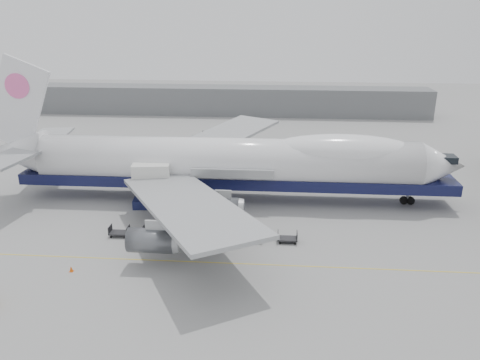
{
  "coord_description": "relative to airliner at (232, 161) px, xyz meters",
  "views": [
    {
      "loc": [
        6.52,
        -49.48,
        25.32
      ],
      "look_at": [
        2.22,
        6.0,
        5.09
      ],
      "focal_mm": 35.0,
      "sensor_mm": 36.0,
      "label": 1
    }
  ],
  "objects": [
    {
      "name": "airliner",
      "position": [
        0.0,
        0.0,
        0.0
      ],
      "size": [
        67.0,
        55.3,
        19.98
      ],
      "color": "white",
      "rests_on": "ground"
    },
    {
      "name": "ground",
      "position": [
        -0.64,
        -12.0,
        -5.62
      ],
      "size": [
        260.0,
        260.0,
        0.0
      ],
      "primitive_type": "plane",
      "color": "gray",
      "rests_on": "ground"
    },
    {
      "name": "dolly_3",
      "position": [
        -0.36,
        -12.67,
        -5.09
      ],
      "size": [
        2.3,
        1.35,
        1.3
      ],
      "color": "#2D2D30",
      "rests_on": "ground"
    },
    {
      "name": "dolly_1",
      "position": [
        -8.32,
        -12.67,
        -5.09
      ],
      "size": [
        2.3,
        1.35,
        1.3
      ],
      "color": "#2D2D30",
      "rests_on": "ground"
    },
    {
      "name": "dolly_5",
      "position": [
        7.6,
        -12.67,
        -5.09
      ],
      "size": [
        2.3,
        1.35,
        1.3
      ],
      "color": "#2D2D30",
      "rests_on": "ground"
    },
    {
      "name": "traffic_cone",
      "position": [
        -14.71,
        -20.9,
        -5.34
      ],
      "size": [
        0.41,
        0.41,
        0.61
      ],
      "rotation": [
        0.0,
        0.0,
        0.31
      ],
      "color": "#E4570C",
      "rests_on": "ground"
    },
    {
      "name": "hangar",
      "position": [
        -10.64,
        58.0,
        -2.12
      ],
      "size": [
        110.0,
        8.0,
        7.0
      ],
      "primitive_type": "cube",
      "color": "slate",
      "rests_on": "ground"
    },
    {
      "name": "apron_line",
      "position": [
        -0.64,
        -18.0,
        -5.62
      ],
      "size": [
        60.0,
        0.15,
        0.01
      ],
      "primitive_type": "cube",
      "color": "gold",
      "rests_on": "ground"
    },
    {
      "name": "catering_truck",
      "position": [
        -10.51,
        -3.48,
        -2.17
      ],
      "size": [
        5.62,
        4.19,
        6.18
      ],
      "rotation": [
        0.0,
        0.0,
        0.12
      ],
      "color": "#181E4A",
      "rests_on": "ground"
    },
    {
      "name": "dolly_2",
      "position": [
        -4.34,
        -12.67,
        -5.09
      ],
      "size": [
        2.3,
        1.35,
        1.3
      ],
      "color": "#2D2D30",
      "rests_on": "ground"
    },
    {
      "name": "dolly_4",
      "position": [
        3.62,
        -12.67,
        -5.09
      ],
      "size": [
        2.3,
        1.35,
        1.3
      ],
      "color": "#2D2D30",
      "rests_on": "ground"
    },
    {
      "name": "dolly_0",
      "position": [
        -12.3,
        -12.67,
        -5.09
      ],
      "size": [
        2.3,
        1.35,
        1.3
      ],
      "color": "#2D2D30",
      "rests_on": "ground"
    }
  ]
}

